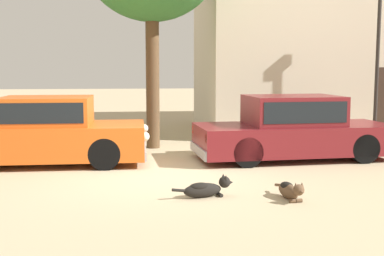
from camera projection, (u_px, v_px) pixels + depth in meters
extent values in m
plane|color=tan|center=(158.00, 175.00, 9.86)|extent=(80.00, 80.00, 0.00)
cube|color=#D15619|center=(49.00, 141.00, 10.96)|extent=(4.11, 1.77, 0.72)
cube|color=#D15619|center=(46.00, 111.00, 10.88)|extent=(1.89, 1.52, 0.60)
cube|color=black|center=(46.00, 110.00, 10.88)|extent=(1.74, 1.54, 0.42)
cube|color=#999BA0|center=(143.00, 150.00, 11.20)|extent=(0.12, 1.73, 0.20)
sphere|color=silver|center=(144.00, 128.00, 11.85)|extent=(0.20, 0.20, 0.20)
sphere|color=silver|center=(145.00, 137.00, 10.46)|extent=(0.20, 0.20, 0.20)
cylinder|color=black|center=(109.00, 143.00, 11.88)|extent=(0.66, 0.20, 0.66)
cylinder|color=black|center=(104.00, 154.00, 10.34)|extent=(0.66, 0.20, 0.66)
cylinder|color=black|center=(1.00, 144.00, 11.63)|extent=(0.66, 0.20, 0.66)
cube|color=maroon|center=(294.00, 138.00, 11.57)|extent=(4.57, 2.09, 0.65)
cube|color=maroon|center=(293.00, 110.00, 11.48)|extent=(2.16, 1.66, 0.66)
cube|color=black|center=(293.00, 110.00, 11.48)|extent=(1.99, 1.68, 0.46)
cube|color=#999BA0|center=(381.00, 145.00, 11.98)|extent=(0.25, 1.73, 0.20)
cube|color=#999BA0|center=(200.00, 150.00, 11.20)|extent=(0.25, 1.73, 0.20)
sphere|color=silver|center=(368.00, 127.00, 12.63)|extent=(0.20, 0.20, 0.20)
cube|color=red|center=(194.00, 130.00, 11.90)|extent=(0.05, 0.18, 0.18)
cube|color=red|center=(207.00, 138.00, 10.41)|extent=(0.05, 0.18, 0.18)
cylinder|color=black|center=(332.00, 139.00, 12.58)|extent=(0.66, 0.25, 0.65)
cylinder|color=black|center=(364.00, 149.00, 11.06)|extent=(0.66, 0.25, 0.65)
cylinder|color=black|center=(229.00, 141.00, 12.11)|extent=(0.66, 0.25, 0.65)
cylinder|color=black|center=(247.00, 152.00, 10.58)|extent=(0.66, 0.25, 0.65)
cylinder|color=black|center=(217.00, 193.00, 8.33)|extent=(0.08, 0.11, 0.06)
cylinder|color=black|center=(220.00, 195.00, 8.22)|extent=(0.08, 0.11, 0.06)
ellipsoid|color=black|center=(202.00, 190.00, 8.16)|extent=(0.68, 0.36, 0.24)
ellipsoid|color=black|center=(200.00, 187.00, 8.14)|extent=(0.39, 0.28, 0.13)
sphere|color=black|center=(225.00, 182.00, 8.28)|extent=(0.19, 0.19, 0.19)
cone|color=black|center=(230.00, 182.00, 8.32)|extent=(0.13, 0.13, 0.11)
cone|color=black|center=(223.00, 176.00, 8.33)|extent=(0.08, 0.08, 0.09)
cone|color=black|center=(226.00, 178.00, 8.22)|extent=(0.08, 0.08, 0.09)
cylinder|color=black|center=(179.00, 190.00, 8.02)|extent=(0.24, 0.10, 0.08)
cylinder|color=brown|center=(299.00, 201.00, 7.87)|extent=(0.11, 0.08, 0.06)
cylinder|color=brown|center=(292.00, 201.00, 7.84)|extent=(0.11, 0.08, 0.06)
ellipsoid|color=brown|center=(288.00, 191.00, 8.10)|extent=(0.28, 0.61, 0.25)
ellipsoid|color=black|center=(287.00, 186.00, 8.13)|extent=(0.23, 0.35, 0.14)
sphere|color=brown|center=(299.00, 190.00, 7.75)|extent=(0.18, 0.18, 0.18)
cone|color=brown|center=(301.00, 192.00, 7.66)|extent=(0.11, 0.11, 0.10)
cone|color=brown|center=(302.00, 185.00, 7.75)|extent=(0.07, 0.07, 0.08)
cone|color=brown|center=(296.00, 185.00, 7.72)|extent=(0.07, 0.07, 0.08)
cylinder|color=brown|center=(278.00, 185.00, 8.45)|extent=(0.08, 0.22, 0.09)
cylinder|color=#2D2B28|center=(377.00, 72.00, 13.51)|extent=(0.10, 0.10, 3.97)
cylinder|color=brown|center=(153.00, 79.00, 13.02)|extent=(0.35, 0.35, 3.61)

